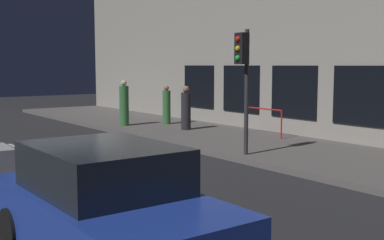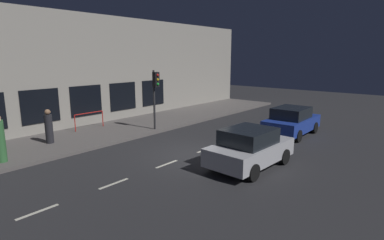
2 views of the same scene
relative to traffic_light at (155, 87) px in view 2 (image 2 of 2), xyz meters
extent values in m
plane|color=#28282B|center=(-4.35, 1.93, -2.61)|extent=(60.00, 60.00, 0.00)
cube|color=#5B5654|center=(1.90, 1.93, -2.54)|extent=(4.50, 32.00, 0.15)
cube|color=gray|center=(4.45, 1.93, 0.82)|extent=(0.60, 32.00, 6.87)
cube|color=black|center=(4.12, -3.61, -0.94)|extent=(0.04, 2.09, 1.85)
cube|color=black|center=(4.12, -0.84, -0.94)|extent=(0.04, 2.09, 1.85)
cube|color=black|center=(4.12, 1.93, -0.94)|extent=(0.04, 2.09, 1.85)
cube|color=black|center=(4.12, 4.70, -0.94)|extent=(0.04, 2.09, 1.85)
cube|color=beige|center=(-4.35, -12.07, -2.61)|extent=(0.12, 1.20, 0.01)
cube|color=beige|center=(-4.35, -9.47, -2.61)|extent=(0.12, 1.20, 0.01)
cube|color=beige|center=(-4.35, -6.87, -2.61)|extent=(0.12, 1.20, 0.01)
cube|color=beige|center=(-4.35, -4.27, -2.61)|extent=(0.12, 1.20, 0.01)
cube|color=beige|center=(-4.35, -1.67, -2.61)|extent=(0.12, 1.20, 0.01)
cube|color=beige|center=(-4.35, 0.93, -2.61)|extent=(0.12, 1.20, 0.01)
cube|color=beige|center=(-4.35, 3.53, -2.61)|extent=(0.12, 1.20, 0.01)
cube|color=beige|center=(-4.35, 6.13, -2.61)|extent=(0.12, 1.20, 0.01)
cube|color=beige|center=(-4.35, 8.73, -2.61)|extent=(0.12, 1.20, 0.01)
cylinder|color=#2D2D30|center=(0.13, 0.00, -0.75)|extent=(0.12, 0.12, 3.43)
cube|color=black|center=(-0.06, 0.00, 0.44)|extent=(0.26, 0.32, 0.84)
sphere|color=red|center=(-0.20, 0.00, 0.69)|extent=(0.15, 0.15, 0.15)
sphere|color=gold|center=(-0.20, 0.00, 0.44)|extent=(0.15, 0.15, 0.15)
sphere|color=green|center=(-0.20, 0.00, 0.19)|extent=(0.15, 0.15, 0.15)
cube|color=#1E389E|center=(-6.29, -4.44, -1.98)|extent=(1.87, 4.00, 0.70)
cube|color=black|center=(-6.30, -4.28, -1.33)|extent=(1.64, 2.08, 0.60)
cylinder|color=black|center=(-5.42, -5.67, -2.29)|extent=(0.22, 0.64, 0.64)
cylinder|color=black|center=(-7.15, -5.68, -2.29)|extent=(0.22, 0.64, 0.64)
cylinder|color=black|center=(-5.44, -3.20, -2.29)|extent=(0.22, 0.64, 0.64)
cylinder|color=black|center=(-7.17, -3.21, -2.29)|extent=(0.22, 0.64, 0.64)
cube|color=#B7B7BC|center=(-7.09, 1.57, -1.98)|extent=(2.04, 3.93, 0.70)
cube|color=black|center=(-7.08, 1.72, -1.33)|extent=(1.73, 2.07, 0.60)
cylinder|color=black|center=(-6.26, 0.33, -2.29)|extent=(0.25, 0.65, 0.64)
cylinder|color=black|center=(-8.01, 0.41, -2.29)|extent=(0.25, 0.65, 0.64)
cylinder|color=black|center=(-6.16, 2.72, -2.29)|extent=(0.25, 0.65, 0.64)
cylinder|color=black|center=(-7.91, 2.80, -2.29)|extent=(0.25, 0.65, 0.64)
cylinder|color=#336B38|center=(0.65, 7.93, -1.65)|extent=(0.51, 0.51, 1.62)
cube|color=beige|center=(0.54, 7.87, -0.73)|extent=(0.07, 0.08, 0.07)
cylinder|color=#336B38|center=(2.34, 7.35, -1.76)|extent=(0.36, 0.36, 1.40)
cylinder|color=#232328|center=(1.92, 5.36, -1.75)|extent=(0.51, 0.51, 1.42)
sphere|color=#936B4C|center=(1.92, 5.36, -0.91)|extent=(0.26, 0.26, 0.26)
cube|color=#936B4C|center=(1.85, 5.26, -0.91)|extent=(0.09, 0.08, 0.07)
cylinder|color=red|center=(3.11, 1.52, -1.99)|extent=(0.05, 0.05, 0.95)
cylinder|color=red|center=(3.11, 3.33, -1.99)|extent=(0.05, 0.05, 0.95)
cylinder|color=red|center=(3.11, 2.43, -1.51)|extent=(0.05, 1.81, 0.05)
camera|label=1|loc=(-9.15, -10.16, 0.00)|focal=46.87mm
camera|label=2|loc=(-12.91, 12.05, 1.74)|focal=28.86mm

